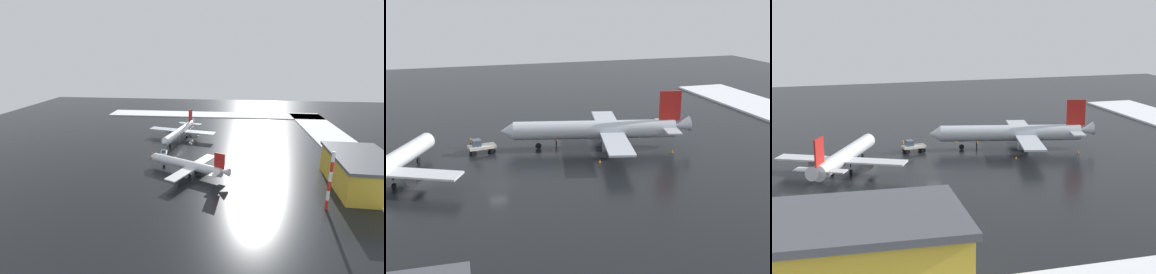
# 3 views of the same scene
# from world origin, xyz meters

# --- Properties ---
(ground_plane) EXTENTS (240.00, 240.00, 0.00)m
(ground_plane) POSITION_xyz_m (0.00, 0.00, 0.00)
(ground_plane) COLOR black
(snow_bank_far) EXTENTS (152.00, 16.00, 0.45)m
(snow_bank_far) POSITION_xyz_m (0.00, -50.00, 0.23)
(snow_bank_far) COLOR white
(snow_bank_far) RESTS_ON ground_plane
(snow_bank_right) EXTENTS (14.00, 116.00, 0.45)m
(snow_bank_right) POSITION_xyz_m (67.00, 0.00, 0.23)
(snow_bank_right) COLOR white
(snow_bank_right) RESTS_ON ground_plane
(airplane_far_rear) EXTENTS (33.47, 28.05, 10.03)m
(airplane_far_rear) POSITION_xyz_m (19.63, 12.19, 3.32)
(airplane_far_rear) COLOR silver
(airplane_far_rear) RESTS_ON ground_plane
(airplane_parked_portside) EXTENTS (22.26, 26.16, 8.34)m
(airplane_parked_portside) POSITION_xyz_m (-14.94, 4.95, 2.76)
(airplane_parked_portside) COLOR silver
(airplane_parked_portside) RESTS_ON ground_plane
(pushback_tug) EXTENTS (4.85, 2.83, 2.50)m
(pushback_tug) POSITION_xyz_m (-0.83, 15.02, 1.28)
(pushback_tug) COLOR silver
(pushback_tug) RESTS_ON ground_plane
(ground_crew_beside_wing) EXTENTS (0.36, 0.36, 1.71)m
(ground_crew_beside_wing) POSITION_xyz_m (-2.15, 18.74, 0.97)
(ground_crew_beside_wing) COLOR black
(ground_crew_beside_wing) RESTS_ON ground_plane
(ground_crew_by_nose_gear) EXTENTS (0.36, 0.36, 1.71)m
(ground_crew_by_nose_gear) POSITION_xyz_m (12.65, 15.55, 0.97)
(ground_crew_by_nose_gear) COLOR black
(ground_crew_by_nose_gear) RESTS_ON ground_plane
(antenna_mast) EXTENTS (0.70, 0.70, 14.10)m
(antenna_mast) POSITION_xyz_m (-32.05, -29.31, 7.05)
(antenna_mast) COLOR red
(antenna_mast) RESTS_ON ground_plane
(cargo_hangar) EXTENTS (25.64, 16.09, 8.80)m
(cargo_hangar) POSITION_xyz_m (-19.14, -41.64, 4.44)
(cargo_hangar) COLOR gold
(cargo_hangar) RESTS_ON ground_plane
(traffic_cone_near_nose) EXTENTS (0.36, 0.36, 0.55)m
(traffic_cone_near_nose) POSITION_xyz_m (9.61, 20.67, 0.28)
(traffic_cone_near_nose) COLOR orange
(traffic_cone_near_nose) RESTS_ON ground_plane
(traffic_cone_mid_line) EXTENTS (0.36, 0.36, 0.55)m
(traffic_cone_mid_line) POSITION_xyz_m (17.11, 4.63, 0.28)
(traffic_cone_mid_line) COLOR orange
(traffic_cone_mid_line) RESTS_ON ground_plane
(traffic_cone_wingtip_side) EXTENTS (0.36, 0.36, 0.55)m
(traffic_cone_wingtip_side) POSITION_xyz_m (30.67, 5.66, 0.28)
(traffic_cone_wingtip_side) COLOR orange
(traffic_cone_wingtip_side) RESTS_ON ground_plane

